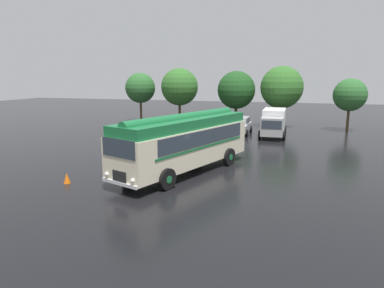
{
  "coord_description": "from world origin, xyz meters",
  "views": [
    {
      "loc": [
        6.36,
        -17.9,
        5.52
      ],
      "look_at": [
        0.4,
        2.2,
        1.4
      ],
      "focal_mm": 32.0,
      "sensor_mm": 36.0,
      "label": 1
    }
  ],
  "objects": [
    {
      "name": "tree_far_right",
      "position": [
        11.75,
        20.21,
        3.68
      ],
      "size": [
        3.32,
        3.32,
        5.39
      ],
      "color": "#4C3823",
      "rests_on": "ground"
    },
    {
      "name": "tree_right_of_centre",
      "position": [
        4.99,
        21.07,
        4.38
      ],
      "size": [
        4.61,
        4.61,
        6.71
      ],
      "color": "#4C3823",
      "rests_on": "ground"
    },
    {
      "name": "traffic_cone",
      "position": [
        -4.9,
        -3.14,
        0.28
      ],
      "size": [
        0.36,
        0.36,
        0.55
      ],
      "primitive_type": "cone",
      "color": "orange",
      "rests_on": "ground"
    },
    {
      "name": "tree_centre",
      "position": [
        0.09,
        20.94,
        4.06
      ],
      "size": [
        4.24,
        4.24,
        6.19
      ],
      "color": "#4C3823",
      "rests_on": "ground"
    },
    {
      "name": "ground_plane",
      "position": [
        0.0,
        0.0,
        0.0
      ],
      "size": [
        120.0,
        120.0,
        0.0
      ],
      "primitive_type": "plane",
      "color": "black"
    },
    {
      "name": "tree_far_left",
      "position": [
        -11.89,
        21.16,
        4.15
      ],
      "size": [
        3.67,
        3.67,
        6.03
      ],
      "color": "#4C3823",
      "rests_on": "ground"
    },
    {
      "name": "box_van",
      "position": [
        4.65,
        15.01,
        1.36
      ],
      "size": [
        2.33,
        5.77,
        2.5
      ],
      "color": "silver",
      "rests_on": "ground"
    },
    {
      "name": "car_near_left",
      "position": [
        -1.31,
        15.4,
        0.85
      ],
      "size": [
        2.09,
        4.27,
        1.66
      ],
      "color": "#144C28",
      "rests_on": "ground"
    },
    {
      "name": "vintage_bus",
      "position": [
        0.4,
        0.69,
        1.89
      ],
      "size": [
        5.79,
        10.31,
        3.49
      ],
      "color": "beige",
      "rests_on": "ground"
    },
    {
      "name": "tree_left_of_centre",
      "position": [
        -6.64,
        20.71,
        4.35
      ],
      "size": [
        4.35,
        4.35,
        6.54
      ],
      "color": "#4C3823",
      "rests_on": "ground"
    },
    {
      "name": "car_mid_left",
      "position": [
        1.44,
        15.38,
        0.85
      ],
      "size": [
        2.05,
        4.24,
        1.66
      ],
      "color": "#B7BABF",
      "rests_on": "ground"
    }
  ]
}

